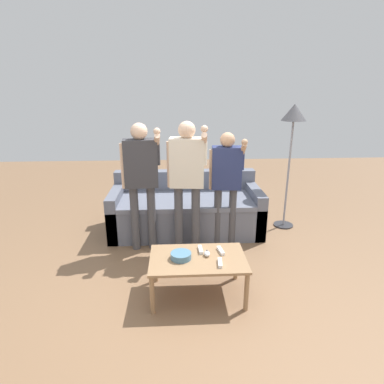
{
  "coord_description": "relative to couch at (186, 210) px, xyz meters",
  "views": [
    {
      "loc": [
        -0.19,
        -2.82,
        1.93
      ],
      "look_at": [
        -0.02,
        0.31,
        0.9
      ],
      "focal_mm": 29.53,
      "sensor_mm": 36.0,
      "label": 1
    }
  ],
  "objects": [
    {
      "name": "ground_plane",
      "position": [
        0.05,
        -1.35,
        -0.29
      ],
      "size": [
        12.0,
        12.0,
        0.0
      ],
      "primitive_type": "plane",
      "color": "brown"
    },
    {
      "name": "couch",
      "position": [
        0.0,
        0.0,
        0.0
      ],
      "size": [
        2.06,
        0.93,
        0.78
      ],
      "color": "slate",
      "rests_on": "ground"
    },
    {
      "name": "coffee_table",
      "position": [
        0.06,
        -1.54,
        0.07
      ],
      "size": [
        0.91,
        0.57,
        0.41
      ],
      "color": "#997551",
      "rests_on": "ground"
    },
    {
      "name": "snack_bowl",
      "position": [
        -0.1,
        -1.54,
        0.15
      ],
      "size": [
        0.19,
        0.19,
        0.06
      ],
      "primitive_type": "cylinder",
      "color": "teal",
      "rests_on": "coffee_table"
    },
    {
      "name": "game_remote_nunchuk",
      "position": [
        0.15,
        -1.51,
        0.14
      ],
      "size": [
        0.06,
        0.09,
        0.05
      ],
      "color": "white",
      "rests_on": "coffee_table"
    },
    {
      "name": "floor_lamp",
      "position": [
        1.44,
        0.03,
        1.21
      ],
      "size": [
        0.33,
        0.33,
        1.74
      ],
      "color": "#2D2D33",
      "rests_on": "ground"
    },
    {
      "name": "player_left",
      "position": [
        -0.54,
        -0.54,
        0.69
      ],
      "size": [
        0.48,
        0.3,
        1.56
      ],
      "color": "#47474C",
      "rests_on": "ground"
    },
    {
      "name": "player_center",
      "position": [
        -0.01,
        -0.6,
        0.71
      ],
      "size": [
        0.47,
        0.34,
        1.59
      ],
      "color": "#47474C",
      "rests_on": "ground"
    },
    {
      "name": "player_right",
      "position": [
        0.48,
        -0.47,
        0.62
      ],
      "size": [
        0.42,
        0.31,
        1.44
      ],
      "color": "#47474C",
      "rests_on": "ground"
    },
    {
      "name": "game_remote_wand_near",
      "position": [
        0.09,
        -1.41,
        0.13
      ],
      "size": [
        0.04,
        0.15,
        0.03
      ],
      "color": "white",
      "rests_on": "coffee_table"
    },
    {
      "name": "game_remote_wand_far",
      "position": [
        0.25,
        -1.66,
        0.13
      ],
      "size": [
        0.05,
        0.15,
        0.03
      ],
      "color": "white",
      "rests_on": "coffee_table"
    },
    {
      "name": "game_remote_wand_spare",
      "position": [
        0.29,
        -1.44,
        0.13
      ],
      "size": [
        0.06,
        0.15,
        0.03
      ],
      "color": "white",
      "rests_on": "coffee_table"
    }
  ]
}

